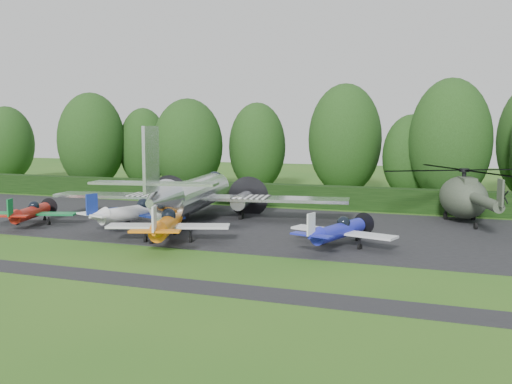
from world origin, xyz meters
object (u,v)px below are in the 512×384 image
(light_plane_red, at_px, (31,212))
(light_plane_white, at_px, (136,212))
(light_plane_blue, at_px, (339,231))
(helicopter, at_px, (463,194))
(light_plane_orange, at_px, (167,224))
(transport_plane, at_px, (192,194))

(light_plane_red, bearing_deg, light_plane_white, 29.83)
(light_plane_blue, xyz_separation_m, helicopter, (6.88, 12.55, 1.14))
(light_plane_red, distance_m, light_plane_blue, 22.78)
(light_plane_red, bearing_deg, light_plane_orange, 7.46)
(transport_plane, distance_m, light_plane_orange, 8.50)
(transport_plane, distance_m, light_plane_blue, 13.86)
(light_plane_red, xyz_separation_m, light_plane_orange, (12.51, -2.21, 0.20))
(helicopter, bearing_deg, light_plane_orange, -123.13)
(transport_plane, bearing_deg, light_plane_orange, -64.28)
(transport_plane, xyz_separation_m, light_plane_white, (-2.31, -4.19, -0.90))
(light_plane_white, bearing_deg, light_plane_red, 174.01)
(light_plane_white, relative_size, helicopter, 0.53)
(transport_plane, bearing_deg, light_plane_red, -140.22)
(light_plane_white, relative_size, light_plane_orange, 0.99)
(light_plane_red, xyz_separation_m, helicopter, (29.66, 12.82, 1.19))
(light_plane_orange, height_order, helicopter, helicopter)
(light_plane_red, relative_size, light_plane_blue, 0.96)
(light_plane_red, height_order, light_plane_orange, light_plane_orange)
(light_plane_orange, xyz_separation_m, helicopter, (17.15, 15.03, 0.98))
(light_plane_white, bearing_deg, light_plane_orange, -58.44)
(light_plane_blue, height_order, helicopter, helicopter)
(transport_plane, bearing_deg, light_plane_white, -109.28)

